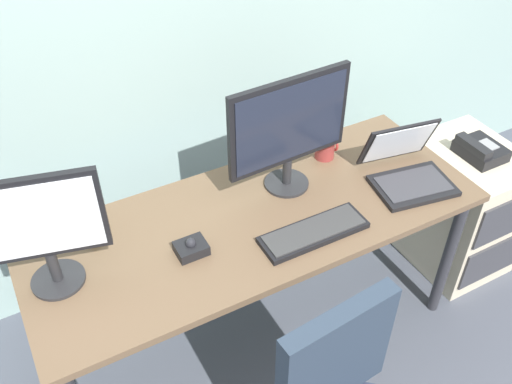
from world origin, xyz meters
The scene contains 11 objects.
ground_plane centered at (0.00, 0.00, 0.00)m, with size 8.00×8.00×0.00m, color #484C58.
desk centered at (0.00, 0.00, 0.66)m, with size 1.76×0.68×0.73m.
file_cabinet centered at (1.13, -0.04, 0.33)m, with size 0.42×0.53×0.65m.
desk_phone centered at (1.12, -0.06, 0.69)m, with size 0.17×0.20×0.09m.
monitor_main centered at (0.20, 0.11, 1.01)m, with size 0.51×0.18×0.48m.
monitor_side centered at (-0.74, 0.03, 0.98)m, with size 0.40×0.18×0.44m.
keyboard centered at (0.14, -0.19, 0.74)m, with size 0.41×0.14×0.03m.
laptop centered at (0.64, -0.10, 0.78)m, with size 0.36×0.35×0.23m.
trackball_mouse centered at (-0.29, -0.06, 0.75)m, with size 0.11×0.09×0.07m.
coffee_mug centered at (0.44, 0.19, 0.78)m, with size 0.09×0.08×0.10m.
banana centered at (-0.57, 0.21, 0.75)m, with size 0.19×0.04×0.04m, color yellow.
Camera 1 is at (-0.75, -1.39, 2.19)m, focal length 39.69 mm.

